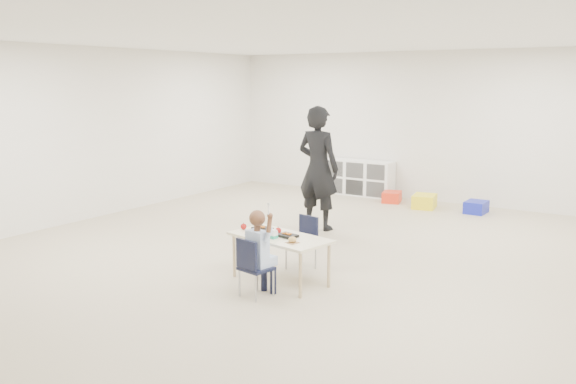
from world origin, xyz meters
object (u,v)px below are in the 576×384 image
Objects in this scene: table at (280,259)px; chair_near at (256,267)px; child at (256,250)px; adult at (318,168)px; cubby_shelf at (359,178)px.

table is 1.96× the size of chair_near.
chair_near is 0.63× the size of child.
child is at bearing 0.00° from chair_near.
child is 3.14m from adult.
table is at bearing -72.84° from cubby_shelf.
table is at bearing 106.34° from child.
adult is at bearing -75.88° from cubby_shelf.
chair_near is at bearing -73.86° from cubby_shelf.
table is 2.68m from adult.
adult is (-0.97, 2.96, 0.44)m from child.
chair_near reaches higher than table.
adult is (0.73, -2.88, 0.59)m from cubby_shelf.
child is at bearing -73.66° from table.
adult is at bearing 121.56° from table.
cubby_shelf is at bearing 117.04° from child.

